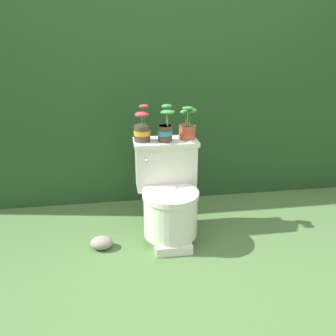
# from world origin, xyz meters

# --- Properties ---
(ground_plane) EXTENTS (12.00, 12.00, 0.00)m
(ground_plane) POSITION_xyz_m (0.00, 0.00, 0.00)
(ground_plane) COLOR #4C703D
(hedge_backdrop) EXTENTS (3.75, 0.95, 1.75)m
(hedge_backdrop) POSITION_xyz_m (0.00, 1.13, 0.87)
(hedge_backdrop) COLOR #234723
(hedge_backdrop) RESTS_ON ground
(toilet) EXTENTS (0.43, 0.52, 0.65)m
(toilet) POSITION_xyz_m (-0.09, 0.07, 0.31)
(toilet) COLOR silver
(toilet) RESTS_ON ground
(potted_plant_left) EXTENTS (0.11, 0.13, 0.24)m
(potted_plant_left) POSITION_xyz_m (-0.25, 0.20, 0.74)
(potted_plant_left) COLOR #47382D
(potted_plant_left) RESTS_ON toilet
(potted_plant_midleft) EXTENTS (0.11, 0.10, 0.24)m
(potted_plant_midleft) POSITION_xyz_m (-0.10, 0.18, 0.74)
(potted_plant_midleft) COLOR #47382D
(potted_plant_midleft) RESTS_ON toilet
(potted_plant_middle) EXTENTS (0.12, 0.12, 0.23)m
(potted_plant_middle) POSITION_xyz_m (0.06, 0.22, 0.74)
(potted_plant_middle) COLOR #9E5638
(potted_plant_middle) RESTS_ON toilet
(garden_stone) EXTENTS (0.15, 0.12, 0.08)m
(garden_stone) POSITION_xyz_m (-0.55, -0.03, 0.04)
(garden_stone) COLOR gray
(garden_stone) RESTS_ON ground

